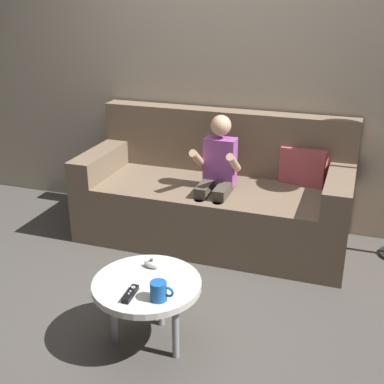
# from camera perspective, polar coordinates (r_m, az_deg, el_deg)

# --- Properties ---
(ground_plane) EXTENTS (10.09, 10.09, 0.00)m
(ground_plane) POSITION_cam_1_polar(r_m,az_deg,el_deg) (3.01, -4.74, -13.79)
(ground_plane) COLOR #4C4742
(wall_back) EXTENTS (5.05, 0.05, 2.50)m
(wall_back) POSITION_cam_1_polar(r_m,az_deg,el_deg) (3.89, 3.74, 14.47)
(wall_back) COLOR #B2A38E
(wall_back) RESTS_ON ground
(couch) EXTENTS (1.95, 0.80, 0.92)m
(couch) POSITION_cam_1_polar(r_m,az_deg,el_deg) (3.76, 2.72, -0.57)
(couch) COLOR #75604C
(couch) RESTS_ON ground
(person_seated_on_couch) EXTENTS (0.31, 0.38, 0.96)m
(person_seated_on_couch) POSITION_cam_1_polar(r_m,az_deg,el_deg) (3.49, 2.77, 1.86)
(person_seated_on_couch) COLOR #4C4238
(person_seated_on_couch) RESTS_ON ground
(coffee_table) EXTENTS (0.56, 0.56, 0.38)m
(coffee_table) POSITION_cam_1_polar(r_m,az_deg,el_deg) (2.63, -5.09, -10.74)
(coffee_table) COLOR beige
(coffee_table) RESTS_ON ground
(game_remote_black_near_edge) EXTENTS (0.04, 0.14, 0.03)m
(game_remote_black_near_edge) POSITION_cam_1_polar(r_m,az_deg,el_deg) (2.50, -6.99, -11.36)
(game_remote_black_near_edge) COLOR black
(game_remote_black_near_edge) RESTS_ON coffee_table
(nunchuk_white) EXTENTS (0.10, 0.06, 0.05)m
(nunchuk_white) POSITION_cam_1_polar(r_m,az_deg,el_deg) (2.71, -4.58, -8.14)
(nunchuk_white) COLOR white
(nunchuk_white) RESTS_ON coffee_table
(coffee_mug) EXTENTS (0.12, 0.08, 0.09)m
(coffee_mug) POSITION_cam_1_polar(r_m,az_deg,el_deg) (2.44, -3.75, -11.11)
(coffee_mug) COLOR #1959B2
(coffee_mug) RESTS_ON coffee_table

